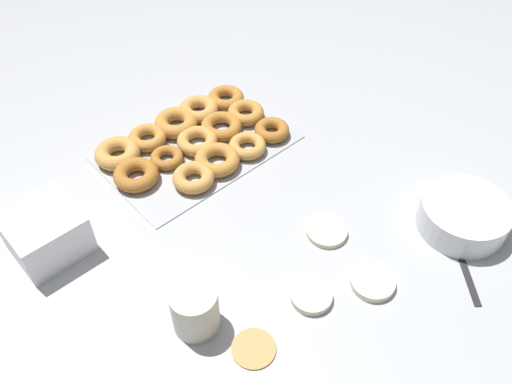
# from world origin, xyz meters

# --- Properties ---
(ground_plane) EXTENTS (3.00, 3.00, 0.00)m
(ground_plane) POSITION_xyz_m (0.00, 0.00, 0.00)
(ground_plane) COLOR #B2B5BA
(pancake_0) EXTENTS (0.08, 0.08, 0.02)m
(pancake_0) POSITION_xyz_m (0.07, 0.14, 0.01)
(pancake_0) COLOR beige
(pancake_0) RESTS_ON ground_plane
(pancake_1) EXTENTS (0.09, 0.09, 0.02)m
(pancake_1) POSITION_xyz_m (-0.05, 0.20, 0.01)
(pancake_1) COLOR silver
(pancake_1) RESTS_ON ground_plane
(pancake_2) EXTENTS (0.09, 0.09, 0.01)m
(pancake_2) POSITION_xyz_m (-0.07, 0.05, 0.01)
(pancake_2) COLOR beige
(pancake_2) RESTS_ON ground_plane
(pancake_3) EXTENTS (0.08, 0.08, 0.01)m
(pancake_3) POSITION_xyz_m (0.23, 0.15, 0.00)
(pancake_3) COLOR tan
(pancake_3) RESTS_ON ground_plane
(donut_tray) EXTENTS (0.46, 0.31, 0.04)m
(donut_tray) POSITION_xyz_m (-0.04, -0.37, 0.02)
(donut_tray) COLOR #ADAFB5
(donut_tray) RESTS_ON ground_plane
(batter_bowl) EXTENTS (0.19, 0.19, 0.07)m
(batter_bowl) POSITION_xyz_m (-0.31, 0.23, 0.03)
(batter_bowl) COLOR white
(batter_bowl) RESTS_ON ground_plane
(container_stack) EXTENTS (0.14, 0.14, 0.10)m
(container_stack) POSITION_xyz_m (0.39, -0.31, 0.05)
(container_stack) COLOR white
(container_stack) RESTS_ON ground_plane
(paper_cup) EXTENTS (0.09, 0.09, 0.10)m
(paper_cup) POSITION_xyz_m (0.27, 0.04, 0.05)
(paper_cup) COLOR beige
(paper_cup) RESTS_ON ground_plane
(spatula) EXTENTS (0.20, 0.23, 0.01)m
(spatula) POSITION_xyz_m (-0.28, 0.24, 0.00)
(spatula) COLOR black
(spatula) RESTS_ON ground_plane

